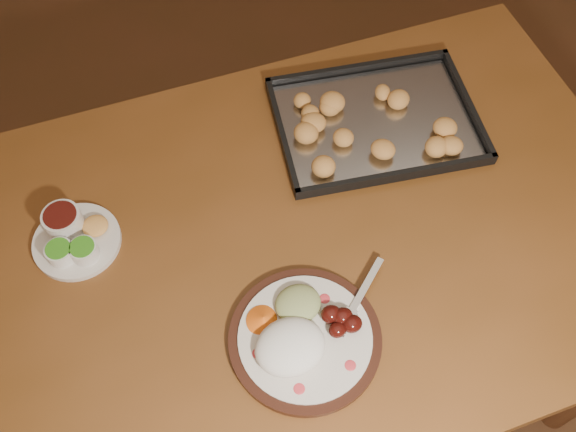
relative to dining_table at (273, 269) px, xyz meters
name	(u,v)px	position (x,y,z in m)	size (l,w,h in m)	color
ground	(362,342)	(0.27, -0.02, -0.65)	(4.00, 4.00, 0.00)	#552F1D
dining_table	(273,269)	(0.00, 0.00, 0.00)	(1.54, 0.97, 0.75)	brown
dinner_plate	(301,337)	(-0.02, -0.19, 0.12)	(0.32, 0.27, 0.06)	black
condiment_saucer	(73,237)	(-0.34, 0.15, 0.12)	(0.17, 0.17, 0.06)	beige
baking_tray	(376,120)	(0.31, 0.19, 0.11)	(0.47, 0.38, 0.04)	black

